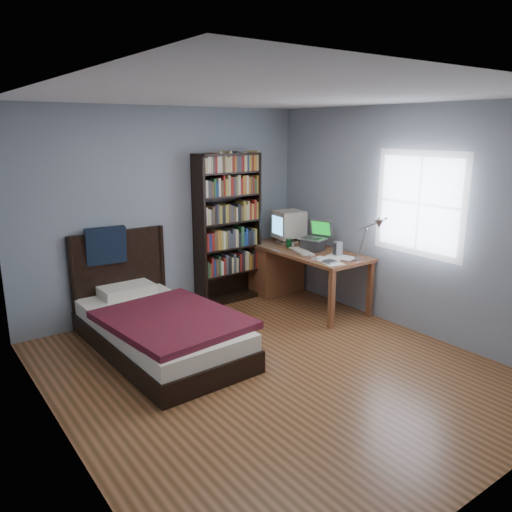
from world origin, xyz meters
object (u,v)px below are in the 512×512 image
desk (284,265)px  soda_can (289,243)px  crt_monitor (288,225)px  bed (155,324)px  bookshelf (228,229)px  laptop (314,242)px  keyboard (301,251)px  speaker (338,249)px  desk_lamp (376,228)px

desk → soda_can: bearing=-114.3°
crt_monitor → bed: crt_monitor is taller
bookshelf → laptop: bearing=-45.4°
keyboard → bed: bearing=-163.7°
keyboard → bed: 2.07m
crt_monitor → soda_can: (-0.18, -0.25, -0.19)m
speaker → bookshelf: bearing=133.5°
laptop → crt_monitor: bearing=88.4°
soda_can → bed: bearing=-171.6°
crt_monitor → laptop: (-0.02, -0.53, -0.14)m
desk → crt_monitor: size_ratio=3.81×
desk → desk_lamp: (-0.01, -1.58, 0.77)m
desk → keyboard: 0.65m
desk → laptop: laptop is taller
soda_can → keyboard: bearing=-99.1°
keyboard → bookshelf: bearing=141.5°
laptop → bookshelf: (-0.78, 0.79, 0.14)m
bookshelf → soda_can: bearing=-39.3°
crt_monitor → keyboard: (-0.23, -0.54, -0.24)m
soda_can → laptop: bearing=-60.3°
desk → keyboard: size_ratio=4.05×
desk_lamp → bookshelf: size_ratio=0.30×
crt_monitor → speaker: crt_monitor is taller
desk_lamp → keyboard: desk_lamp is taller
laptop → desk_lamp: (-0.06, -1.05, 0.36)m
crt_monitor → desk_lamp: size_ratio=0.77×
laptop → soda_can: laptop is taller
desk → bookshelf: size_ratio=0.87×
bed → crt_monitor: bearing=13.8°
crt_monitor → desk_lamp: (-0.08, -1.58, 0.21)m
speaker → bed: bearing=179.3°
laptop → bed: (-2.23, -0.02, -0.59)m
desk_lamp → bed: (-2.16, 1.03, -0.94)m
crt_monitor → laptop: bearing=-91.6°
desk → crt_monitor: 0.56m
crt_monitor → bed: (-2.24, -0.55, -0.73)m
speaker → soda_can: 0.70m
desk_lamp → bookshelf: bookshelf is taller
soda_can → bookshelf: bookshelf is taller
desk → desk_lamp: 1.76m
desk → bed: (-2.17, -0.55, -0.17)m
crt_monitor → keyboard: size_ratio=1.06×
desk_lamp → speaker: size_ratio=3.32×
desk → laptop: bearing=-84.1°
crt_monitor → bookshelf: size_ratio=0.23×
desk_lamp → soda_can: 1.40m
keyboard → soda_can: size_ratio=3.50×
desk_lamp → soda_can: size_ratio=4.85×
speaker → laptop: bearing=104.5°
bookshelf → bed: (-1.44, -0.81, -0.72)m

